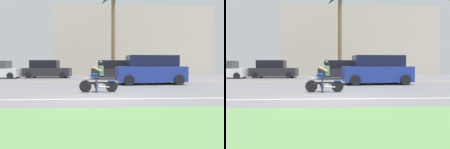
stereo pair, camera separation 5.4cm
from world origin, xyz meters
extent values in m
cube|color=slate|center=(0.00, 3.00, -0.02)|extent=(56.00, 30.00, 0.04)
cube|color=#5B8C4C|center=(0.00, -4.10, 0.03)|extent=(56.00, 3.80, 0.06)
cube|color=silver|center=(0.00, -0.18, 0.00)|extent=(50.40, 0.12, 0.01)
cube|color=yellow|center=(0.00, 8.61, 0.00)|extent=(50.40, 0.12, 0.01)
cylinder|color=black|center=(-0.78, 1.92, 0.28)|extent=(0.56, 0.09, 0.55)
cylinder|color=black|center=(0.43, 1.93, 0.28)|extent=(0.56, 0.09, 0.55)
cylinder|color=#B7BAC1|center=(-0.68, 1.92, 0.51)|extent=(0.25, 0.05, 0.48)
cube|color=black|center=(-0.17, 1.93, 0.43)|extent=(1.01, 0.10, 0.11)
cube|color=#B7BAC1|center=(-0.13, 1.93, 0.31)|extent=(0.30, 0.19, 0.22)
ellipsoid|color=navy|center=(-0.34, 1.93, 0.78)|extent=(0.41, 0.22, 0.20)
cube|color=black|center=(0.01, 1.93, 0.72)|extent=(0.45, 0.21, 0.09)
cube|color=navy|center=(0.41, 1.93, 0.53)|extent=(0.30, 0.15, 0.06)
cylinder|color=#B7BAC1|center=(-0.61, 1.92, 0.74)|extent=(0.04, 0.57, 0.03)
sphere|color=#B7BAC1|center=(-0.72, 1.92, 0.62)|extent=(0.13, 0.13, 0.13)
cylinder|color=#B7BAC1|center=(0.09, 1.82, 0.25)|extent=(0.46, 0.07, 0.06)
cube|color=#4C7F4C|center=(-0.05, 1.93, 1.00)|extent=(0.21, 0.30, 0.46)
sphere|color=black|center=(-0.08, 1.93, 1.35)|extent=(0.24, 0.24, 0.24)
cylinder|color=#2D334C|center=(-0.16, 2.02, 0.67)|extent=(0.37, 0.12, 0.23)
cylinder|color=#2D334C|center=(-0.16, 1.84, 0.67)|extent=(0.37, 0.12, 0.23)
cylinder|color=#2D334C|center=(-0.27, 1.80, 0.28)|extent=(0.10, 0.10, 0.56)
cylinder|color=#2D334C|center=(-0.31, 2.04, 0.25)|extent=(0.19, 0.10, 0.31)
cylinder|color=tan|center=(-0.23, 2.11, 1.07)|extent=(0.42, 0.09, 0.26)
cylinder|color=tan|center=(-0.23, 1.74, 1.07)|extent=(0.42, 0.09, 0.26)
cube|color=navy|center=(3.18, 6.16, 0.66)|extent=(4.46, 2.10, 0.98)
cube|color=black|center=(3.27, 6.17, 1.51)|extent=(3.23, 1.77, 0.71)
cylinder|color=black|center=(4.70, 7.18, 0.32)|extent=(0.65, 0.26, 0.64)
cylinder|color=black|center=(1.56, 7.00, 0.32)|extent=(0.65, 0.26, 0.64)
cylinder|color=black|center=(4.80, 5.32, 0.32)|extent=(0.65, 0.26, 0.64)
cylinder|color=black|center=(1.67, 5.15, 0.32)|extent=(0.65, 0.26, 0.64)
cylinder|color=black|center=(5.46, 6.29, 0.71)|extent=(0.23, 0.59, 0.58)
cube|color=silver|center=(-9.26, 13.20, 0.53)|extent=(3.76, 1.88, 0.76)
cylinder|color=black|center=(-7.99, 12.29, 0.28)|extent=(0.57, 0.21, 0.56)
cylinder|color=black|center=(-7.89, 13.95, 0.28)|extent=(0.57, 0.21, 0.56)
cube|color=#232328|center=(-4.99, 13.67, 0.55)|extent=(4.41, 1.93, 0.79)
cube|color=black|center=(-5.25, 13.68, 1.31)|extent=(2.58, 1.59, 0.73)
cylinder|color=black|center=(-6.59, 12.91, 0.28)|extent=(0.57, 0.21, 0.56)
cylinder|color=black|center=(-3.49, 12.74, 0.28)|extent=(0.57, 0.21, 0.56)
cylinder|color=black|center=(-6.50, 14.60, 0.28)|extent=(0.57, 0.21, 0.56)
cylinder|color=black|center=(-3.40, 14.43, 0.28)|extent=(0.57, 0.21, 0.56)
cube|color=#232328|center=(1.25, 11.58, 0.54)|extent=(4.09, 1.90, 0.77)
cube|color=black|center=(1.01, 11.60, 1.28)|extent=(2.40, 1.57, 0.71)
cylinder|color=black|center=(-0.24, 10.81, 0.28)|extent=(0.57, 0.21, 0.56)
cylinder|color=black|center=(2.64, 10.66, 0.28)|extent=(0.57, 0.21, 0.56)
cylinder|color=black|center=(-0.15, 12.50, 0.28)|extent=(0.57, 0.21, 0.56)
cylinder|color=black|center=(2.73, 12.35, 0.28)|extent=(0.57, 0.21, 0.56)
cylinder|color=brown|center=(1.34, 14.99, 4.16)|extent=(0.40, 0.40, 8.31)
cube|color=beige|center=(4.16, 21.00, 4.17)|extent=(19.27, 4.00, 8.34)
camera|label=1|loc=(-0.17, -8.76, 1.29)|focal=37.35mm
camera|label=2|loc=(-0.12, -8.77, 1.29)|focal=37.35mm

